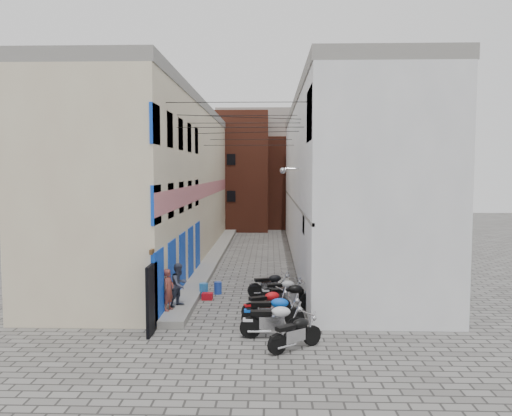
# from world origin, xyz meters

# --- Properties ---
(ground) EXTENTS (90.00, 90.00, 0.00)m
(ground) POSITION_xyz_m (0.00, 0.00, 0.00)
(ground) COLOR #5D5A57
(ground) RESTS_ON ground
(plinth) EXTENTS (0.90, 26.00, 0.25)m
(plinth) POSITION_xyz_m (-2.05, 13.00, 0.12)
(plinth) COLOR gray
(plinth) RESTS_ON ground
(building_left) EXTENTS (5.10, 27.00, 9.00)m
(building_left) POSITION_xyz_m (-4.98, 12.95, 4.50)
(building_left) COLOR #C8B597
(building_left) RESTS_ON ground
(building_right) EXTENTS (5.94, 26.00, 9.00)m
(building_right) POSITION_xyz_m (5.00, 13.00, 4.51)
(building_right) COLOR silver
(building_right) RESTS_ON ground
(building_far_brick_left) EXTENTS (6.00, 6.00, 10.00)m
(building_far_brick_left) POSITION_xyz_m (-2.00, 28.00, 5.00)
(building_far_brick_left) COLOR brown
(building_far_brick_left) RESTS_ON ground
(building_far_brick_right) EXTENTS (5.00, 6.00, 8.00)m
(building_far_brick_right) POSITION_xyz_m (3.00, 30.00, 4.00)
(building_far_brick_right) COLOR brown
(building_far_brick_right) RESTS_ON ground
(building_far_concrete) EXTENTS (8.00, 5.00, 11.00)m
(building_far_concrete) POSITION_xyz_m (0.00, 34.00, 5.50)
(building_far_concrete) COLOR gray
(building_far_concrete) RESTS_ON ground
(far_shopfront) EXTENTS (2.00, 0.30, 2.40)m
(far_shopfront) POSITION_xyz_m (0.00, 25.20, 1.20)
(far_shopfront) COLOR black
(far_shopfront) RESTS_ON ground
(overhead_wires) EXTENTS (5.80, 13.02, 1.32)m
(overhead_wires) POSITION_xyz_m (0.00, 7.64, 7.12)
(overhead_wires) COLOR black
(overhead_wires) RESTS_ON ground
(motorcycle_a) EXTENTS (1.86, 1.58, 1.08)m
(motorcycle_a) POSITION_xyz_m (1.90, -1.73, 0.54)
(motorcycle_a) COLOR black
(motorcycle_a) RESTS_ON ground
(motorcycle_b) EXTENTS (2.09, 0.70, 1.20)m
(motorcycle_b) POSITION_xyz_m (1.29, -0.74, 0.60)
(motorcycle_b) COLOR silver
(motorcycle_b) RESTS_ON ground
(motorcycle_c) EXTENTS (2.09, 0.72, 1.20)m
(motorcycle_c) POSITION_xyz_m (1.27, 0.27, 0.60)
(motorcycle_c) COLOR blue
(motorcycle_c) RESTS_ON ground
(motorcycle_d) EXTENTS (1.95, 1.34, 1.09)m
(motorcycle_d) POSITION_xyz_m (1.08, 1.38, 0.54)
(motorcycle_d) COLOR red
(motorcycle_d) RESTS_ON ground
(motorcycle_e) EXTENTS (2.05, 0.90, 1.15)m
(motorcycle_e) POSITION_xyz_m (1.90, 2.31, 0.57)
(motorcycle_e) COLOR black
(motorcycle_e) RESTS_ON ground
(motorcycle_f) EXTENTS (1.86, 0.86, 1.04)m
(motorcycle_f) POSITION_xyz_m (1.69, 3.41, 0.52)
(motorcycle_f) COLOR #B4B5B9
(motorcycle_f) RESTS_ON ground
(motorcycle_g) EXTENTS (1.98, 1.13, 1.09)m
(motorcycle_g) POSITION_xyz_m (1.19, 4.25, 0.55)
(motorcycle_g) COLOR black
(motorcycle_g) RESTS_ON ground
(person_a) EXTENTS (0.47, 0.60, 1.45)m
(person_a) POSITION_xyz_m (-2.35, 1.32, 0.97)
(person_a) COLOR brown
(person_a) RESTS_ON plinth
(person_b) EXTENTS (0.88, 0.94, 1.55)m
(person_b) POSITION_xyz_m (-2.08, 1.91, 1.02)
(person_b) COLOR #353B50
(person_b) RESTS_ON plinth
(water_jug_near) EXTENTS (0.47, 0.47, 0.56)m
(water_jug_near) POSITION_xyz_m (-1.51, 4.13, 0.28)
(water_jug_near) COLOR #236BB3
(water_jug_near) RESTS_ON ground
(water_jug_far) EXTENTS (0.42, 0.42, 0.50)m
(water_jug_far) POSITION_xyz_m (-0.98, 4.66, 0.25)
(water_jug_far) COLOR #2142A8
(water_jug_far) RESTS_ON ground
(red_crate) EXTENTS (0.43, 0.33, 0.26)m
(red_crate) POSITION_xyz_m (-1.30, 3.73, 0.13)
(red_crate) COLOR #AE0C17
(red_crate) RESTS_ON ground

